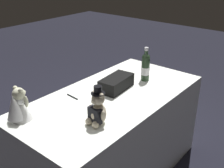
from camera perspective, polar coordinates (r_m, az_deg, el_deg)
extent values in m
cube|color=white|center=(2.44, 0.00, -10.72)|extent=(1.64, 0.81, 0.80)
ellipsoid|color=beige|center=(1.85, -2.80, -6.03)|extent=(0.11, 0.10, 0.14)
cube|color=black|center=(1.83, -3.50, -6.39)|extent=(0.05, 0.10, 0.11)
sphere|color=beige|center=(1.80, -2.87, -3.05)|extent=(0.09, 0.09, 0.09)
sphere|color=beige|center=(1.78, -3.72, -3.60)|extent=(0.04, 0.04, 0.04)
sphere|color=beige|center=(1.80, -3.56, -1.76)|extent=(0.03, 0.03, 0.03)
sphere|color=beige|center=(1.76, -2.20, -2.37)|extent=(0.03, 0.03, 0.03)
ellipsoid|color=beige|center=(1.87, -4.38, -5.26)|extent=(0.03, 0.03, 0.08)
ellipsoid|color=beige|center=(1.80, -1.81, -6.57)|extent=(0.03, 0.03, 0.08)
sphere|color=beige|center=(1.86, -4.77, -7.62)|extent=(0.05, 0.05, 0.05)
sphere|color=beige|center=(1.82, -3.44, -8.36)|extent=(0.05, 0.05, 0.05)
cylinder|color=black|center=(1.78, -2.89, -1.91)|extent=(0.09, 0.09, 0.01)
cylinder|color=black|center=(1.77, -2.91, -1.13)|extent=(0.05, 0.05, 0.05)
cone|color=white|center=(1.99, -18.16, -4.82)|extent=(0.16, 0.16, 0.15)
ellipsoid|color=white|center=(1.96, -18.41, -3.17)|extent=(0.07, 0.06, 0.07)
sphere|color=beige|center=(1.94, -18.60, -1.91)|extent=(0.08, 0.08, 0.08)
sphere|color=beige|center=(1.96, -17.74, -1.67)|extent=(0.04, 0.04, 0.04)
sphere|color=beige|center=(1.90, -18.21, -1.24)|extent=(0.03, 0.03, 0.03)
sphere|color=beige|center=(1.95, -19.23, -0.78)|extent=(0.03, 0.03, 0.03)
ellipsoid|color=beige|center=(1.94, -17.16, -3.49)|extent=(0.03, 0.03, 0.09)
ellipsoid|color=beige|center=(2.01, -18.66, -2.75)|extent=(0.03, 0.03, 0.09)
cone|color=white|center=(1.95, -19.38, -4.44)|extent=(0.13, 0.12, 0.18)
cylinder|color=#273D25|center=(2.49, 6.85, 2.93)|extent=(0.07, 0.07, 0.20)
sphere|color=#273D25|center=(2.45, 6.98, 5.37)|extent=(0.07, 0.07, 0.07)
cylinder|color=#273D25|center=(2.44, 7.04, 6.46)|extent=(0.03, 0.03, 0.08)
cylinder|color=silver|center=(2.43, 7.08, 7.14)|extent=(0.04, 0.04, 0.03)
cylinder|color=white|center=(2.50, 6.84, 2.71)|extent=(0.07, 0.07, 0.07)
cylinder|color=black|center=(2.23, -8.12, -2.59)|extent=(0.02, 0.13, 0.01)
cone|color=silver|center=(2.18, -7.07, -3.14)|extent=(0.01, 0.01, 0.01)
cube|color=black|center=(2.32, 0.90, 0.18)|extent=(0.33, 0.19, 0.11)
cube|color=#B7B7BF|center=(2.37, -0.46, 0.74)|extent=(0.04, 0.01, 0.03)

